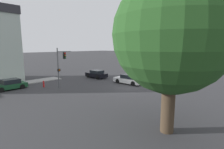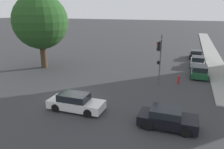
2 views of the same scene
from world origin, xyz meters
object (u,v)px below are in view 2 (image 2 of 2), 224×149
Objects in this scene: fire_hydrant at (179,79)px; crossing_car_0 at (167,118)px; parked_car_1 at (198,61)px; parked_car_0 at (200,72)px; traffic_signal at (159,54)px; street_tree at (41,22)px; parked_car_2 at (196,54)px; crossing_car_1 at (76,102)px.

crossing_car_0 is at bearing -91.33° from fire_hydrant.
crossing_car_0 is 19.07m from parked_car_1.
parked_car_0 is 5.44m from parked_car_1.
street_tree is at bearing -4.36° from traffic_signal.
street_tree reaches higher than traffic_signal.
parked_car_0 is 4.35× the size of fire_hydrant.
street_tree reaches higher than crossing_car_0.
traffic_signal is at bearing 166.05° from parked_car_2.
crossing_car_1 is (-5.47, -8.08, -2.85)m from traffic_signal.
traffic_signal is (16.28, -2.59, -2.80)m from street_tree.
crossing_car_1 is 5.01× the size of fire_hydrant.
crossing_car_1 is at bearing 143.90° from parked_car_0.
crossing_car_0 is (1.86, -8.34, -2.85)m from traffic_signal.
parked_car_1 is (4.20, 10.59, -2.84)m from traffic_signal.
crossing_car_1 is 1.13× the size of parked_car_2.
fire_hydrant is at bearing 167.74° from parked_car_1.
traffic_signal is 9.01m from crossing_car_0.
traffic_signal reaches higher than crossing_car_0.
crossing_car_1 is at bearing 153.54° from parked_car_1.
parked_car_0 is at bearing -177.68° from parked_car_1.
crossing_car_0 is at bearing -2.37° from crossing_car_1.
parked_car_1 is 4.62× the size of fire_hydrant.
street_tree is 24.93m from parked_car_2.
crossing_car_1 reaches higher than parked_car_2.
crossing_car_1 reaches higher than fire_hydrant.
traffic_signal is 1.18× the size of crossing_car_1.
traffic_signal is at bearing 55.54° from crossing_car_1.
fire_hydrant is at bearing 172.56° from parked_car_2.
street_tree is 2.51× the size of parked_car_0.
traffic_signal is at bearing 140.41° from parked_car_0.
parked_car_2 is at bearing 85.37° from crossing_car_0.
street_tree is at bearing 149.44° from crossing_car_0.
parked_car_0 is 10.73m from parked_car_2.
street_tree reaches higher than parked_car_0.
parked_car_0 is (9.80, 13.23, -0.03)m from crossing_car_1.
parked_car_1 reaches higher than crossing_car_1.
traffic_signal is 7.32m from parked_car_0.
street_tree is 2.47× the size of parked_car_2.
parked_car_2 is at bearing 68.00° from crossing_car_1.
street_tree is 16.72m from traffic_signal.
crossing_car_1 reaches higher than parked_car_0.
fire_hydrant is (-2.23, -3.54, -0.15)m from parked_car_0.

